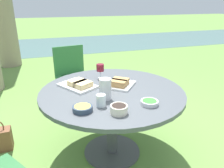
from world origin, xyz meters
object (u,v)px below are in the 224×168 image
at_px(water_pitcher, 105,89).
at_px(wine_glass, 100,68).
at_px(dining_table, 112,100).
at_px(chair_near_left, 72,73).

height_order(water_pitcher, wine_glass, water_pitcher).
xyz_separation_m(dining_table, water_pitcher, (-0.12, -0.17, 0.20)).
bearing_deg(water_pitcher, wine_glass, 79.13).
distance_m(dining_table, water_pitcher, 0.29).
relative_size(dining_table, wine_glass, 8.50).
bearing_deg(wine_glass, dining_table, -87.22).
distance_m(dining_table, chair_near_left, 1.23).
height_order(chair_near_left, water_pitcher, same).
bearing_deg(wine_glass, chair_near_left, 102.26).
relative_size(chair_near_left, wine_glass, 5.59).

